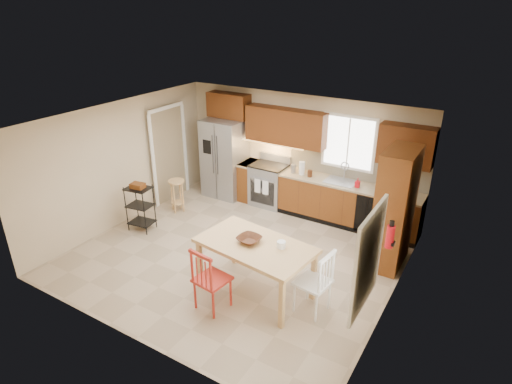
{
  "coord_description": "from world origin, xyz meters",
  "views": [
    {
      "loc": [
        3.76,
        -5.51,
        4.26
      ],
      "look_at": [
        0.18,
        0.4,
        1.15
      ],
      "focal_mm": 30.0,
      "sensor_mm": 36.0,
      "label": 1
    }
  ],
  "objects_px": {
    "chair_white": "(313,281)",
    "dining_table": "(255,268)",
    "range_stove": "(269,185)",
    "table_bowl": "(249,242)",
    "refrigerator": "(225,158)",
    "fire_extinguisher": "(390,237)",
    "pantry": "(395,209)",
    "soap_bottle": "(358,183)",
    "bar_stool": "(177,196)",
    "chair_red": "(212,278)",
    "utility_cart": "(140,208)",
    "table_jar": "(281,246)"
  },
  "relations": [
    {
      "from": "pantry",
      "to": "fire_extinguisher",
      "type": "xyz_separation_m",
      "value": [
        0.2,
        -1.05,
        0.05
      ]
    },
    {
      "from": "refrigerator",
      "to": "fire_extinguisher",
      "type": "xyz_separation_m",
      "value": [
        4.33,
        -1.98,
        0.19
      ]
    },
    {
      "from": "refrigerator",
      "to": "pantry",
      "type": "bearing_deg",
      "value": -12.62
    },
    {
      "from": "fire_extinguisher",
      "to": "pantry",
      "type": "bearing_deg",
      "value": 100.78
    },
    {
      "from": "refrigerator",
      "to": "range_stove",
      "type": "bearing_deg",
      "value": 2.99
    },
    {
      "from": "utility_cart",
      "to": "soap_bottle",
      "type": "bearing_deg",
      "value": 23.99
    },
    {
      "from": "fire_extinguisher",
      "to": "dining_table",
      "type": "bearing_deg",
      "value": -153.57
    },
    {
      "from": "refrigerator",
      "to": "soap_bottle",
      "type": "height_order",
      "value": "refrigerator"
    },
    {
      "from": "pantry",
      "to": "table_jar",
      "type": "xyz_separation_m",
      "value": [
        -1.19,
        -1.82,
        -0.14
      ]
    },
    {
      "from": "range_stove",
      "to": "dining_table",
      "type": "distance_m",
      "value": 3.24
    },
    {
      "from": "range_stove",
      "to": "utility_cart",
      "type": "xyz_separation_m",
      "value": [
        -1.61,
        -2.36,
        0.02
      ]
    },
    {
      "from": "refrigerator",
      "to": "fire_extinguisher",
      "type": "distance_m",
      "value": 4.76
    },
    {
      "from": "chair_red",
      "to": "bar_stool",
      "type": "relative_size",
      "value": 1.43
    },
    {
      "from": "chair_white",
      "to": "dining_table",
      "type": "bearing_deg",
      "value": 100.32
    },
    {
      "from": "chair_white",
      "to": "range_stove",
      "type": "bearing_deg",
      "value": 46.74
    },
    {
      "from": "dining_table",
      "to": "chair_red",
      "type": "height_order",
      "value": "chair_red"
    },
    {
      "from": "fire_extinguisher",
      "to": "dining_table",
      "type": "relative_size",
      "value": 0.2
    },
    {
      "from": "chair_white",
      "to": "utility_cart",
      "type": "distance_m",
      "value": 4.0
    },
    {
      "from": "soap_bottle",
      "to": "bar_stool",
      "type": "xyz_separation_m",
      "value": [
        -3.57,
        -1.26,
        -0.63
      ]
    },
    {
      "from": "refrigerator",
      "to": "table_bowl",
      "type": "bearing_deg",
      "value": -49.42
    },
    {
      "from": "fire_extinguisher",
      "to": "bar_stool",
      "type": "height_order",
      "value": "fire_extinguisher"
    },
    {
      "from": "fire_extinguisher",
      "to": "dining_table",
      "type": "xyz_separation_m",
      "value": [
        -1.77,
        -0.88,
        -0.67
      ]
    },
    {
      "from": "range_stove",
      "to": "chair_red",
      "type": "distance_m",
      "value": 3.72
    },
    {
      "from": "table_bowl",
      "to": "chair_white",
      "type": "bearing_deg",
      "value": 2.7
    },
    {
      "from": "soap_bottle",
      "to": "pantry",
      "type": "bearing_deg",
      "value": -43.45
    },
    {
      "from": "table_bowl",
      "to": "bar_stool",
      "type": "relative_size",
      "value": 0.49
    },
    {
      "from": "dining_table",
      "to": "chair_red",
      "type": "bearing_deg",
      "value": -110.99
    },
    {
      "from": "pantry",
      "to": "table_bowl",
      "type": "bearing_deg",
      "value": -131.08
    },
    {
      "from": "soap_bottle",
      "to": "fire_extinguisher",
      "type": "height_order",
      "value": "fire_extinguisher"
    },
    {
      "from": "utility_cart",
      "to": "range_stove",
      "type": "bearing_deg",
      "value": 47.64
    },
    {
      "from": "table_bowl",
      "to": "soap_bottle",
      "type": "bearing_deg",
      "value": 75.48
    },
    {
      "from": "dining_table",
      "to": "chair_white",
      "type": "xyz_separation_m",
      "value": [
        0.95,
        0.05,
        0.09
      ]
    },
    {
      "from": "chair_white",
      "to": "soap_bottle",
      "type": "bearing_deg",
      "value": 14.02
    },
    {
      "from": "refrigerator",
      "to": "table_jar",
      "type": "bearing_deg",
      "value": -43.01
    },
    {
      "from": "soap_bottle",
      "to": "dining_table",
      "type": "xyz_separation_m",
      "value": [
        -0.62,
        -2.83,
        -0.56
      ]
    },
    {
      "from": "range_stove",
      "to": "table_bowl",
      "type": "height_order",
      "value": "range_stove"
    },
    {
      "from": "pantry",
      "to": "fire_extinguisher",
      "type": "distance_m",
      "value": 1.07
    },
    {
      "from": "dining_table",
      "to": "table_bowl",
      "type": "relative_size",
      "value": 4.94
    },
    {
      "from": "range_stove",
      "to": "refrigerator",
      "type": "bearing_deg",
      "value": -177.01
    },
    {
      "from": "utility_cart",
      "to": "table_jar",
      "type": "bearing_deg",
      "value": -15.44
    },
    {
      "from": "table_bowl",
      "to": "range_stove",
      "type": "bearing_deg",
      "value": 113.97
    },
    {
      "from": "fire_extinguisher",
      "to": "chair_white",
      "type": "distance_m",
      "value": 1.31
    },
    {
      "from": "dining_table",
      "to": "table_bowl",
      "type": "bearing_deg",
      "value": -172.69
    },
    {
      "from": "refrigerator",
      "to": "pantry",
      "type": "height_order",
      "value": "pantry"
    },
    {
      "from": "bar_stool",
      "to": "utility_cart",
      "type": "height_order",
      "value": "utility_cart"
    },
    {
      "from": "range_stove",
      "to": "soap_bottle",
      "type": "height_order",
      "value": "soap_bottle"
    },
    {
      "from": "chair_red",
      "to": "chair_white",
      "type": "bearing_deg",
      "value": 35.61
    },
    {
      "from": "pantry",
      "to": "dining_table",
      "type": "bearing_deg",
      "value": -129.16
    },
    {
      "from": "chair_white",
      "to": "bar_stool",
      "type": "relative_size",
      "value": 1.43
    },
    {
      "from": "table_bowl",
      "to": "table_jar",
      "type": "bearing_deg",
      "value": 12.53
    }
  ]
}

